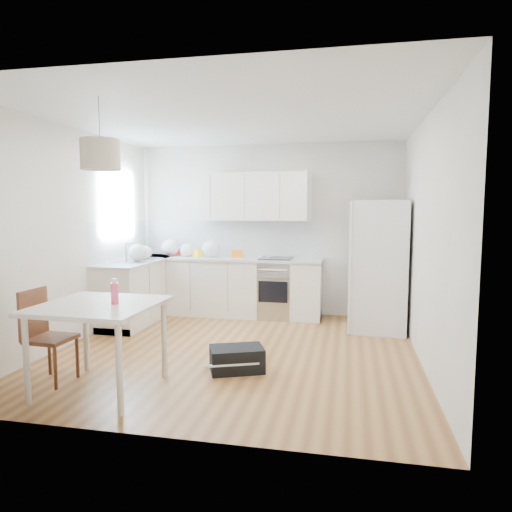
{
  "coord_description": "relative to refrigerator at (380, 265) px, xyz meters",
  "views": [
    {
      "loc": [
        1.3,
        -5.12,
        1.69
      ],
      "look_at": [
        0.17,
        0.4,
        1.1
      ],
      "focal_mm": 32.0,
      "sensor_mm": 36.0,
      "label": 1
    }
  ],
  "objects": [
    {
      "name": "grocery_bag_b",
      "position": [
        -2.99,
        0.41,
        0.13
      ],
      "size": [
        0.23,
        0.2,
        0.21
      ],
      "primitive_type": "ellipsoid",
      "color": "white",
      "rests_on": "counter_back"
    },
    {
      "name": "range_oven",
      "position": [
        -1.53,
        0.39,
        -0.46
      ],
      "size": [
        0.5,
        0.61,
        0.88
      ],
      "primitive_type": null,
      "color": "#B2B4B6",
      "rests_on": "floor"
    },
    {
      "name": "counter_back",
      "position": [
        -2.33,
        0.39,
        0.0
      ],
      "size": [
        3.02,
        0.64,
        0.04
      ],
      "primitive_type": "cube",
      "color": "#B0B2B5",
      "rests_on": "cabinets_back"
    },
    {
      "name": "wall_right",
      "position": [
        0.37,
        -1.41,
        0.45
      ],
      "size": [
        0.0,
        4.2,
        4.2
      ],
      "primitive_type": "plane",
      "rotation": [
        1.57,
        0.0,
        -1.57
      ],
      "color": "beige",
      "rests_on": "floor"
    },
    {
      "name": "counter_left",
      "position": [
        -3.53,
        -0.21,
        0.0
      ],
      "size": [
        0.64,
        1.82,
        0.04
      ],
      "primitive_type": "cube",
      "color": "#B0B2B5",
      "rests_on": "cabinets_left"
    },
    {
      "name": "dining_table",
      "position": [
        -2.67,
        -2.79,
        -0.17
      ],
      "size": [
        1.06,
        1.06,
        0.82
      ],
      "rotation": [
        0.0,
        0.0,
        -0.02
      ],
      "color": "beige",
      "rests_on": "floor"
    },
    {
      "name": "upper_cabinets",
      "position": [
        -1.88,
        0.53,
        0.98
      ],
      "size": [
        1.7,
        0.32,
        0.75
      ],
      "primitive_type": "cube",
      "color": "silver",
      "rests_on": "wall_back"
    },
    {
      "name": "grocery_bag_a",
      "position": [
        -3.29,
        0.45,
        0.15
      ],
      "size": [
        0.3,
        0.25,
        0.27
      ],
      "primitive_type": "ellipsoid",
      "color": "white",
      "rests_on": "counter_back"
    },
    {
      "name": "wall_left",
      "position": [
        -3.83,
        -1.41,
        0.45
      ],
      "size": [
        0.0,
        4.2,
        4.2
      ],
      "primitive_type": "plane",
      "rotation": [
        1.57,
        0.0,
        1.57
      ],
      "color": "beige",
      "rests_on": "floor"
    },
    {
      "name": "dining_chair",
      "position": [
        -3.25,
        -2.7,
        -0.44
      ],
      "size": [
        0.4,
        0.4,
        0.91
      ],
      "primitive_type": null,
      "rotation": [
        0.0,
        0.0,
        -0.05
      ],
      "color": "#482515",
      "rests_on": "floor"
    },
    {
      "name": "snack_orange",
      "position": [
        -2.15,
        0.37,
        0.08
      ],
      "size": [
        0.2,
        0.16,
        0.12
      ],
      "primitive_type": "cube",
      "rotation": [
        0.0,
        0.0,
        0.3
      ],
      "color": "orange",
      "rests_on": "counter_back"
    },
    {
      "name": "grocery_bag_e",
      "position": [
        -3.47,
        -0.37,
        0.15
      ],
      "size": [
        0.28,
        0.24,
        0.25
      ],
      "primitive_type": "ellipsoid",
      "color": "white",
      "rests_on": "counter_left"
    },
    {
      "name": "window_glassblock",
      "position": [
        -3.82,
        -0.26,
        0.85
      ],
      "size": [
        0.02,
        1.0,
        1.0
      ],
      "primitive_type": "cube",
      "color": "#BFE0F9",
      "rests_on": "wall_left"
    },
    {
      "name": "wall_back",
      "position": [
        -1.73,
        0.69,
        0.45
      ],
      "size": [
        4.2,
        0.0,
        4.2
      ],
      "primitive_type": "plane",
      "rotation": [
        1.57,
        0.0,
        0.0
      ],
      "color": "beige",
      "rests_on": "floor"
    },
    {
      "name": "drink_bottle",
      "position": [
        -2.52,
        -2.77,
        0.04
      ],
      "size": [
        0.08,
        0.08,
        0.24
      ],
      "primitive_type": "cylinder",
      "rotation": [
        0.0,
        0.0,
        0.25
      ],
      "color": "#E03E5F",
      "rests_on": "dining_table"
    },
    {
      "name": "floor",
      "position": [
        -1.73,
        -1.41,
        -0.9
      ],
      "size": [
        4.2,
        4.2,
        0.0
      ],
      "primitive_type": "plane",
      "color": "brown",
      "rests_on": "ground"
    },
    {
      "name": "snack_red",
      "position": [
        -3.23,
        0.48,
        0.08
      ],
      "size": [
        0.21,
        0.19,
        0.12
      ],
      "primitive_type": "cube",
      "rotation": [
        0.0,
        0.0,
        0.52
      ],
      "color": "red",
      "rests_on": "counter_back"
    },
    {
      "name": "grocery_bag_d",
      "position": [
        -3.5,
        -0.06,
        0.12
      ],
      "size": [
        0.23,
        0.19,
        0.2
      ],
      "primitive_type": "ellipsoid",
      "color": "white",
      "rests_on": "counter_back"
    },
    {
      "name": "snack_yellow",
      "position": [
        -2.81,
        0.4,
        0.08
      ],
      "size": [
        0.2,
        0.19,
        0.12
      ],
      "primitive_type": "cube",
      "rotation": [
        0.0,
        0.0,
        -0.66
      ],
      "color": "yellow",
      "rests_on": "counter_back"
    },
    {
      "name": "cabinets_back",
      "position": [
        -2.33,
        0.39,
        -0.46
      ],
      "size": [
        3.0,
        0.6,
        0.88
      ],
      "primitive_type": "cube",
      "color": "silver",
      "rests_on": "floor"
    },
    {
      "name": "backsplash_left",
      "position": [
        -3.82,
        -0.21,
        0.31
      ],
      "size": [
        0.01,
        1.8,
        0.58
      ],
      "primitive_type": "cube",
      "color": "white",
      "rests_on": "wall_left"
    },
    {
      "name": "sink",
      "position": [
        -3.53,
        -0.26,
        0.02
      ],
      "size": [
        0.5,
        0.8,
        0.16
      ],
      "primitive_type": null,
      "color": "#B2B4B6",
      "rests_on": "counter_left"
    },
    {
      "name": "grocery_bag_c",
      "position": [
        -2.58,
        0.4,
        0.15
      ],
      "size": [
        0.29,
        0.25,
        0.26
      ],
      "primitive_type": "ellipsoid",
      "color": "white",
      "rests_on": "counter_back"
    },
    {
      "name": "backsplash_back",
      "position": [
        -2.33,
        0.69,
        0.31
      ],
      "size": [
        3.0,
        0.01,
        0.58
      ],
      "primitive_type": "cube",
      "color": "white",
      "rests_on": "wall_back"
    },
    {
      "name": "gym_bag",
      "position": [
        -1.56,
        -2.04,
        -0.77
      ],
      "size": [
        0.64,
        0.54,
        0.25
      ],
      "primitive_type": "cube",
      "rotation": [
        0.0,
        0.0,
        0.38
      ],
      "color": "black",
      "rests_on": "floor"
    },
    {
      "name": "pendant_lamp",
      "position": [
        -2.67,
        -2.68,
        1.28
      ],
      "size": [
        0.41,
        0.41,
        0.28
      ],
      "primitive_type": "cylinder",
      "rotation": [
        0.0,
        0.0,
        0.18
      ],
      "color": "#B8AA8D",
      "rests_on": "ceiling"
    },
    {
      "name": "ceiling",
      "position": [
        -1.73,
        -1.41,
        1.8
      ],
      "size": [
        4.2,
        4.2,
        0.0
      ],
      "primitive_type": "plane",
      "rotation": [
        3.14,
        0.0,
        0.0
      ],
      "color": "white",
      "rests_on": "wall_back"
    },
    {
      "name": "cabinets_left",
      "position": [
        -3.53,
        -0.21,
        -0.46
      ],
      "size": [
        0.6,
        1.8,
        0.88
      ],
      "primitive_type": "cube",
      "color": "silver",
      "rests_on": "floor"
    },
    {
      "name": "refrigerator",
      "position": [
        0.0,
        0.0,
        0.0
      ],
      "size": [
        0.93,
        0.96,
        1.8
      ],
      "primitive_type": null,
      "rotation": [
        0.0,
        0.0,
        -0.08
      ],
      "color": "white",
      "rests_on": "floor"
    }
  ]
}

